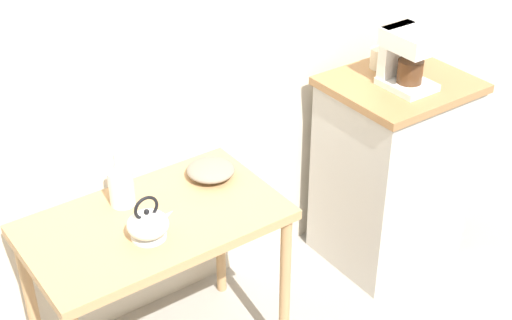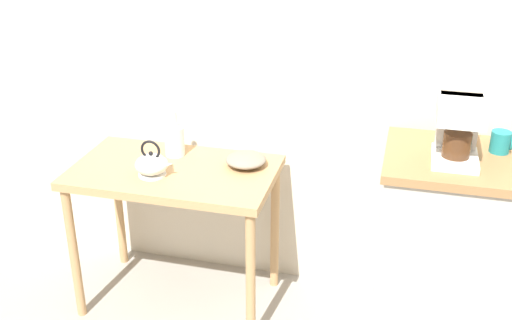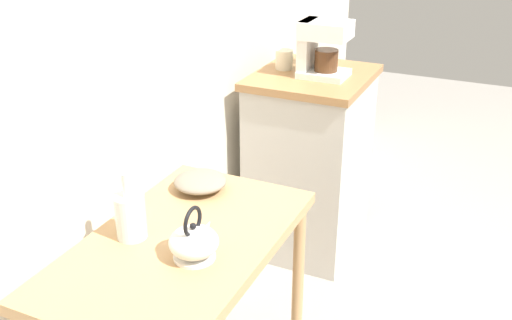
{
  "view_description": "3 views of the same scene",
  "coord_description": "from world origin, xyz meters",
  "px_view_note": "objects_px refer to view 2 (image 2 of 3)",
  "views": [
    {
      "loc": [
        -1.58,
        -1.95,
        2.35
      ],
      "look_at": [
        -0.16,
        0.04,
        0.83
      ],
      "focal_mm": 51.7,
      "sensor_mm": 36.0,
      "label": 1
    },
    {
      "loc": [
        0.41,
        -2.38,
        2.0
      ],
      "look_at": [
        -0.21,
        -0.01,
        0.86
      ],
      "focal_mm": 43.67,
      "sensor_mm": 36.0,
      "label": 2
    },
    {
      "loc": [
        -1.95,
        -0.83,
        1.75
      ],
      "look_at": [
        -0.15,
        0.0,
        0.83
      ],
      "focal_mm": 41.54,
      "sensor_mm": 36.0,
      "label": 3
    }
  ],
  "objects_px": {
    "teakettle": "(152,164)",
    "mug_dark_teal": "(501,142)",
    "glass_carafe_vase": "(174,140)",
    "coffee_maker": "(459,127)",
    "mug_small_cream": "(465,132)",
    "bowl_stoneware": "(246,160)"
  },
  "relations": [
    {
      "from": "mug_dark_teal",
      "to": "glass_carafe_vase",
      "type": "bearing_deg",
      "value": 178.55
    },
    {
      "from": "coffee_maker",
      "to": "mug_small_cream",
      "type": "relative_size",
      "value": 2.8
    },
    {
      "from": "teakettle",
      "to": "glass_carafe_vase",
      "type": "height_order",
      "value": "glass_carafe_vase"
    },
    {
      "from": "glass_carafe_vase",
      "to": "coffee_maker",
      "type": "bearing_deg",
      "value": -7.38
    },
    {
      "from": "bowl_stoneware",
      "to": "coffee_maker",
      "type": "xyz_separation_m",
      "value": [
        0.91,
        -0.13,
        0.3
      ]
    },
    {
      "from": "coffee_maker",
      "to": "mug_small_cream",
      "type": "bearing_deg",
      "value": 77.48
    },
    {
      "from": "bowl_stoneware",
      "to": "mug_dark_teal",
      "type": "bearing_deg",
      "value": 0.0
    },
    {
      "from": "glass_carafe_vase",
      "to": "mug_small_cream",
      "type": "bearing_deg",
      "value": 1.32
    },
    {
      "from": "teakettle",
      "to": "mug_dark_teal",
      "type": "distance_m",
      "value": 1.51
    },
    {
      "from": "coffee_maker",
      "to": "mug_small_cream",
      "type": "distance_m",
      "value": 0.22
    },
    {
      "from": "teakettle",
      "to": "glass_carafe_vase",
      "type": "relative_size",
      "value": 0.82
    },
    {
      "from": "teakettle",
      "to": "mug_dark_teal",
      "type": "height_order",
      "value": "mug_dark_teal"
    },
    {
      "from": "bowl_stoneware",
      "to": "coffee_maker",
      "type": "relative_size",
      "value": 0.74
    },
    {
      "from": "bowl_stoneware",
      "to": "glass_carafe_vase",
      "type": "height_order",
      "value": "glass_carafe_vase"
    },
    {
      "from": "bowl_stoneware",
      "to": "mug_dark_teal",
      "type": "height_order",
      "value": "mug_dark_teal"
    },
    {
      "from": "coffee_maker",
      "to": "bowl_stoneware",
      "type": "bearing_deg",
      "value": 171.96
    },
    {
      "from": "teakettle",
      "to": "coffee_maker",
      "type": "bearing_deg",
      "value": 3.18
    },
    {
      "from": "glass_carafe_vase",
      "to": "coffee_maker",
      "type": "height_order",
      "value": "coffee_maker"
    },
    {
      "from": "mug_small_cream",
      "to": "teakettle",
      "type": "bearing_deg",
      "value": -168.67
    },
    {
      "from": "teakettle",
      "to": "bowl_stoneware",
      "type": "bearing_deg",
      "value": 27.51
    },
    {
      "from": "teakettle",
      "to": "coffee_maker",
      "type": "height_order",
      "value": "coffee_maker"
    },
    {
      "from": "bowl_stoneware",
      "to": "mug_dark_teal",
      "type": "xyz_separation_m",
      "value": [
        1.1,
        0.0,
        0.21
      ]
    }
  ]
}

